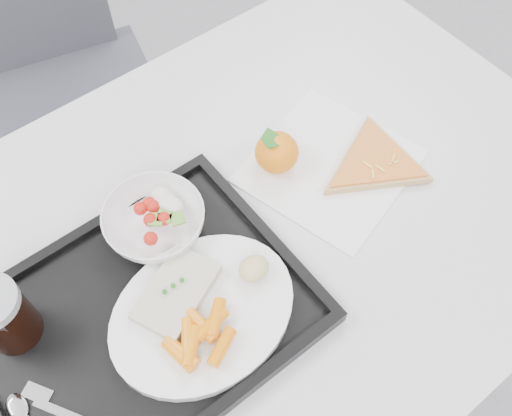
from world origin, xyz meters
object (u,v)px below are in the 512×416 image
chair (49,63)px  pizza_slice (375,162)px  salad_bowl (155,221)px  tangerine (277,152)px  dinner_plate (203,313)px  tray (143,318)px  cola_glass (2,315)px  table (238,253)px

chair → pizza_slice: 0.86m
salad_bowl → tangerine: 0.23m
pizza_slice → chair: bearing=108.6°
dinner_plate → chair: bearing=82.3°
dinner_plate → tangerine: 0.29m
chair → tray: bearing=-103.0°
dinner_plate → salad_bowl: salad_bowl is taller
cola_glass → tangerine: bearing=0.9°
salad_bowl → chair: bearing=82.6°
salad_bowl → pizza_slice: salad_bowl is taller
cola_glass → tangerine: 0.47m
dinner_plate → tangerine: tangerine is taller
table → tray: 0.21m
chair → dinner_plate: 0.88m
tangerine → pizza_slice: tangerine is taller
salad_bowl → cola_glass: 0.24m
table → cola_glass: bearing=170.4°
salad_bowl → tangerine: tangerine is taller
table → tangerine: (0.13, 0.06, 0.10)m
cola_glass → tangerine: cola_glass is taller
tray → tangerine: size_ratio=6.23×
cola_glass → table: bearing=-9.6°
tray → cola_glass: size_ratio=4.17×
table → chair: size_ratio=1.29×
table → salad_bowl: salad_bowl is taller
dinner_plate → cola_glass: size_ratio=2.50×
dinner_plate → salad_bowl: 0.16m
dinner_plate → salad_bowl: (0.02, 0.16, 0.01)m
tangerine → tray: bearing=-163.1°
tangerine → pizza_slice: 0.16m
dinner_plate → cola_glass: bearing=147.1°
chair → tangerine: (0.14, -0.69, 0.25)m
tangerine → dinner_plate: bearing=-149.6°
salad_bowl → dinner_plate: bearing=-98.6°
chair → salad_bowl: (-0.09, -0.68, 0.25)m
table → tangerine: tangerine is taller
tangerine → pizza_slice: size_ratio=0.32×
cola_glass → tangerine: size_ratio=1.49×
chair → tray: (-0.18, -0.79, 0.22)m
chair → tangerine: size_ratio=12.87×
tray → table: bearing=9.7°
salad_bowl → cola_glass: bearing=-175.9°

